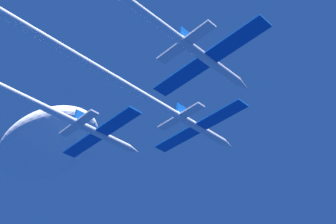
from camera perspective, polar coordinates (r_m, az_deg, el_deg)
jet_lead at (r=56.88m, az=-1.78°, el=1.36°), size 16.90×40.01×2.80m
jet_left_wing at (r=60.09m, az=-16.24°, el=0.40°), size 16.90×40.36×2.80m
jet_right_wing at (r=44.98m, az=-3.88°, el=13.84°), size 16.90×44.48×2.80m
cloud_wispy at (r=102.27m, az=-16.46°, el=-4.41°), size 33.16×18.24×11.61m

